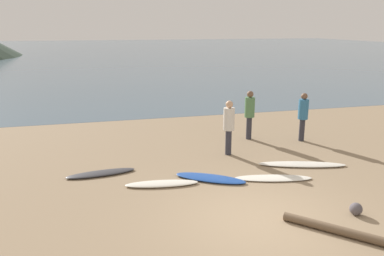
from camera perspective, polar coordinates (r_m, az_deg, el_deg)
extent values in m
cube|color=#8C7559|center=(17.99, -3.25, 1.17)|extent=(120.00, 120.00, 0.20)
cube|color=#475B6B|center=(67.42, -11.82, 11.02)|extent=(140.00, 100.00, 0.01)
ellipsoid|color=#333338|center=(11.50, -13.22, -6.48)|extent=(2.00, 0.70, 0.09)
ellipsoid|color=silver|center=(10.52, -4.46, -8.15)|extent=(2.00, 0.72, 0.09)
ellipsoid|color=#1E479E|center=(10.85, 2.71, -7.36)|extent=(1.99, 1.57, 0.10)
ellipsoid|color=silver|center=(11.12, 11.82, -7.21)|extent=(2.23, 1.01, 0.07)
ellipsoid|color=silver|center=(12.36, 15.85, -5.15)|extent=(2.69, 1.26, 0.08)
cylinder|color=#2D2D38|center=(14.87, 15.83, -0.26)|extent=(0.20, 0.20, 0.83)
cylinder|color=teal|center=(14.70, 16.04, 2.66)|extent=(0.36, 0.36, 0.72)
sphere|color=brown|center=(14.61, 16.18, 4.50)|extent=(0.23, 0.23, 0.23)
cylinder|color=#2D2D38|center=(14.69, 8.36, 0.01)|extent=(0.20, 0.20, 0.85)
cylinder|color=#4C7A4C|center=(14.51, 8.48, 3.03)|extent=(0.37, 0.37, 0.74)
sphere|color=brown|center=(14.42, 8.55, 4.93)|extent=(0.24, 0.24, 0.24)
cylinder|color=#2D2D38|center=(12.84, 5.37, -2.09)|extent=(0.20, 0.20, 0.84)
cylinder|color=beige|center=(12.64, 5.45, 1.33)|extent=(0.37, 0.37, 0.73)
sphere|color=tan|center=(12.53, 5.51, 3.48)|extent=(0.24, 0.24, 0.24)
cylinder|color=brown|center=(8.73, 20.80, -13.87)|extent=(1.72, 1.81, 0.19)
sphere|color=#524C51|center=(9.67, 22.94, -10.89)|extent=(0.28, 0.28, 0.28)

